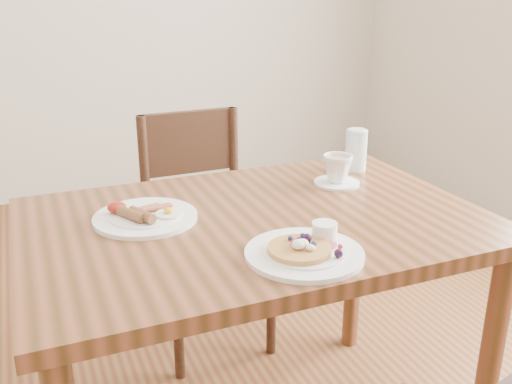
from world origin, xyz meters
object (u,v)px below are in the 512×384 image
Objects in this scene: dining_table at (256,251)px; pancake_plate at (306,250)px; water_glass at (356,150)px; chair_far at (202,219)px; breakfast_plate at (144,216)px; teacup_saucer at (337,171)px.

pancake_plate is at bearing -86.46° from dining_table.
pancake_plate is at bearing -131.44° from water_glass.
dining_table is 0.28m from pancake_plate.
breakfast_plate is (-0.32, -0.54, 0.27)m from chair_far.
teacup_saucer is (0.29, -0.48, 0.30)m from chair_far.
pancake_plate is at bearing -49.85° from breakfast_plate.
teacup_saucer reaches higher than breakfast_plate.
dining_table is at bearing 84.67° from chair_far.
pancake_plate reaches higher than dining_table.
dining_table is at bearing -151.42° from water_glass.
dining_table is 0.55m from water_glass.
water_glass is at bearing 136.07° from chair_far.
breakfast_plate is (-0.28, 0.09, 0.11)m from dining_table.
chair_far is at bearing 137.33° from water_glass.
dining_table is 4.44× the size of breakfast_plate.
chair_far is at bearing 59.18° from breakfast_plate.
pancake_plate is at bearing 86.84° from chair_far.
pancake_plate is 1.00× the size of breakfast_plate.
breakfast_plate is 1.93× the size of teacup_saucer.
breakfast_plate is (-0.29, 0.35, -0.00)m from pancake_plate.
teacup_saucer is at bearing 24.27° from dining_table.
chair_far is 0.65m from water_glass.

